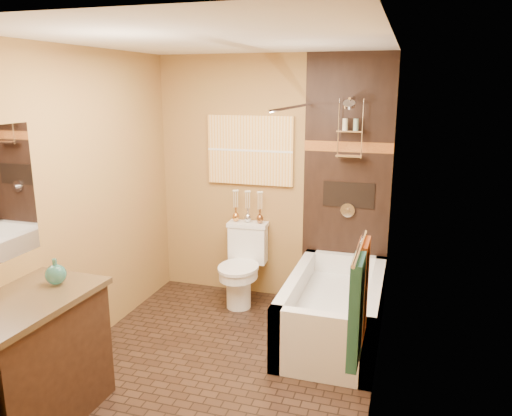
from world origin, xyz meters
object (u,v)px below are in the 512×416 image
at_px(bathtub, 334,314).
at_px(toilet, 242,265).
at_px(vanity, 30,362).
at_px(sunset_painting, 250,150).

relative_size(bathtub, toilet, 1.85).
xyz_separation_m(bathtub, toilet, (-1.01, 0.46, 0.19)).
distance_m(toilet, vanity, 2.32).
distance_m(sunset_painting, toilet, 1.17).
xyz_separation_m(bathtub, vanity, (-1.72, -1.75, 0.23)).
bearing_deg(toilet, vanity, -111.09).
bearing_deg(vanity, bathtub, 47.66).
relative_size(sunset_painting, toilet, 1.11).
height_order(sunset_painting, bathtub, sunset_painting).
bearing_deg(sunset_painting, vanity, -106.08).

